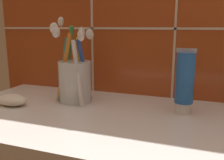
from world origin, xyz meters
TOP-DOWN VIEW (x-y plane):
  - sink_counter at (0.00, 0.00)cm, footprint 79.63×32.06cm
  - tile_wall_backsplash at (0.01, 16.28)cm, footprint 89.63×1.72cm
  - toothbrush_cup at (-18.01, 5.89)cm, footprint 11.44×9.87cm
  - toothpaste_tube at (5.18, 5.88)cm, footprint 3.60×3.43cm
  - soap_bar at (-28.93, -1.42)cm, footprint 6.70×4.22cm

SIDE VIEW (x-z plane):
  - sink_counter at x=0.00cm, z-range 0.00..2.00cm
  - soap_bar at x=-28.93cm, z-range 2.00..4.36cm
  - toothbrush_cup at x=-18.01cm, z-range -1.92..16.72cm
  - toothpaste_tube at x=5.18cm, z-range 1.90..14.27cm
  - tile_wall_backsplash at x=0.01cm, z-range 0.01..46.82cm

